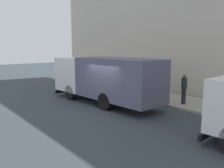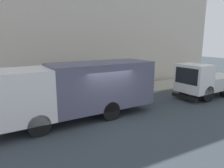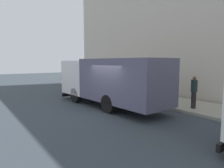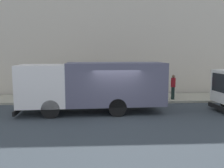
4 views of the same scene
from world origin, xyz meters
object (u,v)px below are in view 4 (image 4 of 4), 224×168
object	(u,v)px
large_utility_truck	(93,84)
pedestrian_walking	(104,84)
traffic_cone_orange	(30,96)
pedestrian_third	(173,86)
pedestrian_standing	(146,86)
street_sign_post	(105,80)

from	to	relation	value
large_utility_truck	pedestrian_walking	world-z (taller)	large_utility_truck
traffic_cone_orange	pedestrian_third	bearing A→B (deg)	-91.57
pedestrian_standing	pedestrian_third	xyz separation A→B (m)	(-0.20, -1.86, -0.00)
large_utility_truck	pedestrian_standing	bearing A→B (deg)	-52.88
pedestrian_standing	street_sign_post	distance (m)	3.05
street_sign_post	pedestrian_walking	bearing A→B (deg)	0.40
pedestrian_standing	pedestrian_third	distance (m)	1.87
pedestrian_third	traffic_cone_orange	distance (m)	10.02
large_utility_truck	street_sign_post	world-z (taller)	large_utility_truck
pedestrian_third	street_sign_post	xyz separation A→B (m)	(-0.39, 4.81, 0.52)
pedestrian_third	large_utility_truck	bearing A→B (deg)	-87.71
pedestrian_walking	pedestrian_third	bearing A→B (deg)	60.18
pedestrian_standing	street_sign_post	xyz separation A→B (m)	(-0.59, 2.95, 0.52)
street_sign_post	pedestrian_third	bearing A→B (deg)	-85.42
street_sign_post	traffic_cone_orange	bearing A→B (deg)	82.76
pedestrian_third	traffic_cone_orange	size ratio (longest dim) A/B	2.97
pedestrian_walking	pedestrian_third	world-z (taller)	pedestrian_third
large_utility_truck	pedestrian_walking	size ratio (longest dim) A/B	4.90
pedestrian_walking	pedestrian_standing	world-z (taller)	pedestrian_standing
large_utility_truck	traffic_cone_orange	world-z (taller)	large_utility_truck
pedestrian_standing	street_sign_post	bearing A→B (deg)	41.54
pedestrian_standing	traffic_cone_orange	size ratio (longest dim) A/B	3.00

